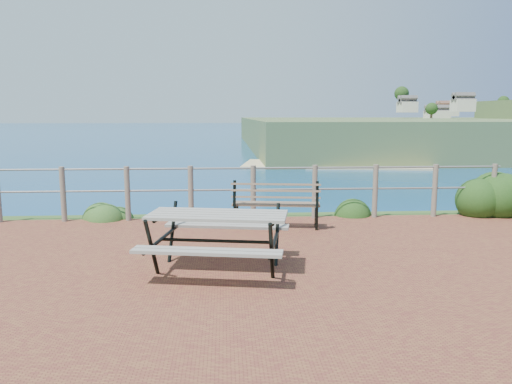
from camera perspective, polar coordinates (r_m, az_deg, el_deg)
ground at (r=6.10m, az=1.54°, el=-9.77°), size 10.00×7.00×0.12m
ocean at (r=205.77m, az=-3.53°, el=8.32°), size 1200.00×1200.00×0.00m
safety_railing at (r=9.23m, az=-0.32°, el=0.29°), size 9.40×0.10×1.00m
picnic_table at (r=6.25m, az=-4.38°, el=-4.95°), size 1.80×1.46×0.72m
park_bench at (r=8.53m, az=2.31°, el=-0.54°), size 1.53×0.58×0.84m
shrub_right_edge at (r=10.75m, az=25.16°, el=-2.43°), size 1.02×1.02×1.46m
shrub_lip_west at (r=9.80m, az=-16.45°, el=-2.98°), size 0.70×0.70×0.41m
shrub_lip_east at (r=10.06m, az=11.71°, el=-2.49°), size 0.72×0.72×0.45m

